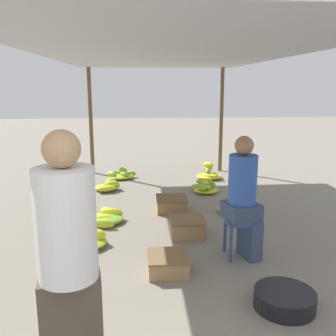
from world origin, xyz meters
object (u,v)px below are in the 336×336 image
at_px(vendor_seated, 244,195).
at_px(banana_pile_left_0, 84,240).
at_px(crate_mid, 172,204).
at_px(crate_far, 168,264).
at_px(banana_pile_right_2, 209,174).
at_px(basin_black, 285,299).
at_px(banana_pile_right_1, 205,187).
at_px(banana_pile_left_2, 109,186).
at_px(vendor_foreground, 69,263).
at_px(crate_near, 187,227).
at_px(banana_pile_left_3, 121,175).
at_px(banana_pile_left_1, 105,218).
at_px(stool, 241,226).
at_px(banana_pile_right_0, 233,208).

xyz_separation_m(vendor_seated, banana_pile_left_0, (-1.77, 0.43, -0.63)).
height_order(crate_mid, crate_far, crate_mid).
height_order(vendor_seated, banana_pile_right_2, vendor_seated).
relative_size(basin_black, crate_far, 1.26).
height_order(banana_pile_right_1, crate_far, banana_pile_right_1).
relative_size(banana_pile_right_1, crate_far, 1.32).
relative_size(banana_pile_left_2, crate_mid, 1.04).
distance_m(banana_pile_right_1, crate_mid, 1.10).
relative_size(vendor_foreground, crate_near, 3.77).
height_order(banana_pile_left_2, crate_mid, banana_pile_left_2).
distance_m(banana_pile_left_3, banana_pile_right_2, 1.78).
distance_m(vendor_seated, crate_mid, 1.81).
xyz_separation_m(banana_pile_left_0, banana_pile_left_1, (0.18, 0.75, -0.01)).
bearing_deg(basin_black, banana_pile_left_1, 128.12).
distance_m(basin_black, banana_pile_right_1, 3.45).
distance_m(banana_pile_right_2, crate_mid, 2.10).
relative_size(banana_pile_right_2, crate_far, 1.27).
bearing_deg(banana_pile_left_3, stool, -68.10).
relative_size(banana_pile_left_3, banana_pile_right_2, 1.19).
bearing_deg(crate_near, vendor_seated, -50.95).
distance_m(banana_pile_left_0, crate_far, 1.18).
height_order(banana_pile_left_3, crate_far, banana_pile_left_3).
distance_m(vendor_foreground, crate_far, 1.74).
bearing_deg(crate_near, banana_pile_right_1, 73.33).
bearing_deg(vendor_foreground, banana_pile_left_0, 96.81).
bearing_deg(banana_pile_right_0, banana_pile_left_0, -153.72).
bearing_deg(banana_pile_left_3, vendor_foreground, -90.38).
bearing_deg(crate_far, vendor_seated, 19.44).
xyz_separation_m(banana_pile_left_3, banana_pile_right_2, (1.77, -0.16, 0.02)).
xyz_separation_m(banana_pile_right_1, crate_mid, (-0.66, -0.88, -0.01)).
bearing_deg(crate_mid, vendor_foreground, -104.94).
bearing_deg(crate_far, banana_pile_right_1, 72.82).
height_order(vendor_foreground, banana_pile_left_3, vendor_foreground).
bearing_deg(banana_pile_left_2, crate_near, -61.74).
bearing_deg(banana_pile_right_0, vendor_seated, -100.50).
height_order(basin_black, banana_pile_left_1, banana_pile_left_1).
height_order(stool, banana_pile_left_2, stool).
bearing_deg(stool, banana_pile_left_3, 111.90).
distance_m(stool, banana_pile_right_1, 2.48).
relative_size(banana_pile_right_1, crate_near, 1.25).
bearing_deg(banana_pile_left_3, basin_black, -71.08).
xyz_separation_m(banana_pile_left_1, banana_pile_left_3, (0.11, 2.46, 0.02)).
distance_m(vendor_foreground, vendor_seated, 2.29).
relative_size(banana_pile_left_1, banana_pile_right_0, 1.47).
distance_m(vendor_foreground, banana_pile_left_1, 2.99).
relative_size(basin_black, banana_pile_right_2, 0.99).
bearing_deg(crate_near, banana_pile_left_3, 107.73).
height_order(vendor_foreground, banana_pile_right_2, vendor_foreground).
height_order(banana_pile_left_2, banana_pile_right_2, banana_pile_right_2).
bearing_deg(banana_pile_left_3, crate_near, -72.27).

